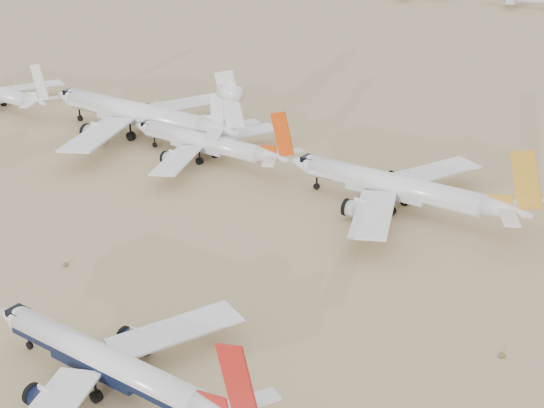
{
  "coord_description": "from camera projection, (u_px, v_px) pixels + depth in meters",
  "views": [
    {
      "loc": [
        62.0,
        -56.86,
        59.81
      ],
      "look_at": [
        -7.85,
        42.14,
        7.0
      ],
      "focal_mm": 50.0,
      "sensor_mm": 36.0,
      "label": 1
    }
  ],
  "objects": [
    {
      "name": "row2_orange_tail",
      "position": [
        209.0,
        143.0,
        170.22
      ],
      "size": [
        42.9,
        41.97,
        15.3
      ],
      "color": "white",
      "rests_on": "ground"
    },
    {
      "name": "row2_white_trijet",
      "position": [
        145.0,
        114.0,
        185.02
      ],
      "size": [
        58.76,
        57.43,
        20.82
      ],
      "color": "white",
      "rests_on": "ground"
    },
    {
      "name": "ground",
      "position": [
        136.0,
        371.0,
        99.25
      ],
      "size": [
        7000.0,
        7000.0,
        0.0
      ],
      "primitive_type": "plane",
      "color": "#947B56",
      "rests_on": "ground"
    },
    {
      "name": "main_airliner",
      "position": [
        113.0,
        366.0,
        93.59
      ],
      "size": [
        42.03,
        41.05,
        14.83
      ],
      "color": "white",
      "rests_on": "ground"
    },
    {
      "name": "row2_gold_tail",
      "position": [
        402.0,
        188.0,
        144.55
      ],
      "size": [
        48.89,
        47.82,
        17.41
      ],
      "color": "white",
      "rests_on": "ground"
    }
  ]
}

